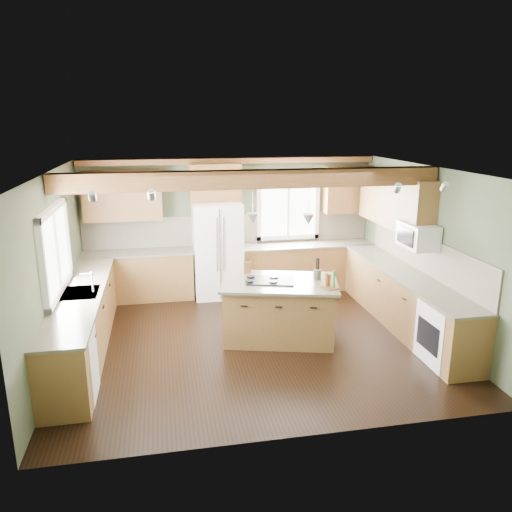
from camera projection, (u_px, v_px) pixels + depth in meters
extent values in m
plane|color=black|center=(254.00, 339.00, 7.71)|extent=(5.60, 5.60, 0.00)
plane|color=silver|center=(254.00, 170.00, 7.02)|extent=(5.60, 5.60, 0.00)
plane|color=#3E4833|center=(230.00, 225.00, 9.74)|extent=(5.60, 0.00, 5.60)
plane|color=#3E4833|center=(54.00, 269.00, 6.86)|extent=(0.00, 5.00, 5.00)
plane|color=#3E4833|center=(428.00, 250.00, 7.87)|extent=(0.00, 5.00, 5.00)
cube|color=#4D2C16|center=(254.00, 179.00, 7.06)|extent=(5.55, 0.26, 0.26)
cube|color=#4D2C16|center=(230.00, 161.00, 9.31)|extent=(5.55, 0.20, 0.10)
cube|color=brown|center=(231.00, 229.00, 9.75)|extent=(5.58, 0.03, 0.58)
cube|color=brown|center=(425.00, 254.00, 7.94)|extent=(0.03, 3.70, 0.58)
cube|color=brown|center=(139.00, 276.00, 9.36)|extent=(2.02, 0.60, 0.88)
cube|color=#443F32|center=(137.00, 253.00, 9.23)|extent=(2.06, 0.64, 0.04)
cube|color=brown|center=(307.00, 267.00, 9.95)|extent=(2.62, 0.60, 0.88)
cube|color=#443F32|center=(308.00, 245.00, 9.83)|extent=(2.66, 0.64, 0.04)
cube|color=brown|center=(83.00, 324.00, 7.19)|extent=(0.60, 3.70, 0.88)
cube|color=#443F32|center=(80.00, 294.00, 7.07)|extent=(0.64, 3.74, 0.04)
cube|color=brown|center=(404.00, 301.00, 8.10)|extent=(0.60, 3.70, 0.88)
cube|color=#443F32|center=(407.00, 274.00, 7.97)|extent=(0.64, 3.74, 0.04)
cube|color=brown|center=(123.00, 196.00, 9.04)|extent=(1.40, 0.35, 0.90)
cube|color=brown|center=(215.00, 183.00, 9.29)|extent=(0.96, 0.35, 0.70)
cube|color=brown|center=(395.00, 200.00, 8.52)|extent=(0.35, 2.20, 0.90)
cube|color=brown|center=(347.00, 190.00, 9.81)|extent=(0.90, 0.35, 0.90)
cube|color=white|center=(54.00, 250.00, 6.85)|extent=(0.04, 1.60, 1.05)
cube|color=white|center=(288.00, 210.00, 9.86)|extent=(1.10, 0.04, 1.00)
cube|color=#262628|center=(80.00, 293.00, 7.07)|extent=(0.50, 0.65, 0.03)
cylinder|color=#B2B2B7|center=(92.00, 283.00, 7.06)|extent=(0.02, 0.02, 0.28)
cube|color=white|center=(69.00, 367.00, 5.97)|extent=(0.60, 0.60, 0.84)
cube|color=white|center=(448.00, 334.00, 6.87)|extent=(0.60, 0.72, 0.84)
cube|color=white|center=(418.00, 236.00, 7.72)|extent=(0.40, 0.70, 0.38)
cone|color=#B2B2B7|center=(253.00, 219.00, 7.32)|extent=(0.18, 0.18, 0.16)
cone|color=#B2B2B7|center=(308.00, 219.00, 7.27)|extent=(0.18, 0.18, 0.16)
cube|color=white|center=(218.00, 250.00, 9.43)|extent=(0.90, 0.74, 1.80)
cube|color=olive|center=(279.00, 311.00, 7.68)|extent=(1.83, 1.38, 0.88)
cube|color=#443F32|center=(280.00, 283.00, 7.55)|extent=(1.96, 1.51, 0.04)
cube|color=black|center=(271.00, 281.00, 7.55)|extent=(0.80, 0.63, 0.02)
cube|color=#56391A|center=(247.00, 267.00, 7.95)|extent=(0.12, 0.09, 0.18)
cylinder|color=#443B36|center=(317.00, 275.00, 7.62)|extent=(0.15, 0.15, 0.15)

